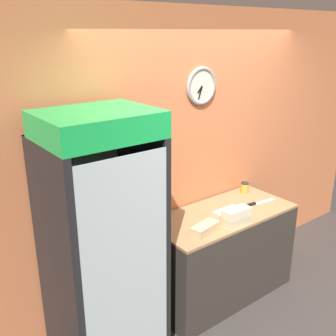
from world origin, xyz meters
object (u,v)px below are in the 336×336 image
at_px(condiment_jar, 245,188).
at_px(sandwich_stack_middle, 237,213).
at_px(beverage_cooler, 98,232).
at_px(sandwich_stack_bottom, 236,221).
at_px(sandwich_flat_right, 205,229).
at_px(sandwich_flat_left, 226,213).
at_px(chefs_knife, 257,203).

bearing_deg(condiment_jar, sandwich_stack_middle, -143.48).
distance_m(beverage_cooler, sandwich_stack_middle, 1.22).
relative_size(sandwich_stack_bottom, condiment_jar, 2.36).
bearing_deg(sandwich_flat_right, condiment_jar, 22.99).
relative_size(sandwich_stack_middle, sandwich_flat_left, 0.97).
relative_size(sandwich_stack_middle, chefs_knife, 0.72).
bearing_deg(beverage_cooler, chefs_knife, -3.14).
height_order(sandwich_stack_bottom, sandwich_flat_left, sandwich_stack_bottom).
bearing_deg(sandwich_stack_middle, sandwich_flat_right, 169.61).
bearing_deg(beverage_cooler, sandwich_stack_bottom, -13.01).
relative_size(sandwich_stack_bottom, sandwich_flat_right, 0.93).
xyz_separation_m(sandwich_stack_bottom, chefs_knife, (0.49, 0.18, -0.03)).
xyz_separation_m(sandwich_stack_bottom, sandwich_flat_left, (0.04, 0.17, -0.00)).
bearing_deg(sandwich_stack_bottom, chefs_knife, 20.46).
bearing_deg(beverage_cooler, sandwich_flat_right, -13.95).
bearing_deg(beverage_cooler, sandwich_stack_middle, -13.01).
distance_m(sandwich_stack_middle, chefs_knife, 0.53).
relative_size(sandwich_stack_bottom, sandwich_flat_left, 0.97).
relative_size(sandwich_flat_left, chefs_knife, 0.75).
height_order(sandwich_flat_left, sandwich_flat_right, sandwich_flat_right).
xyz_separation_m(chefs_knife, condiment_jar, (0.12, 0.27, 0.05)).
xyz_separation_m(sandwich_stack_bottom, condiment_jar, (0.61, 0.45, 0.02)).
bearing_deg(chefs_knife, sandwich_flat_left, -177.76).
relative_size(sandwich_flat_right, condiment_jar, 2.54).
height_order(chefs_knife, condiment_jar, condiment_jar).
xyz_separation_m(sandwich_stack_middle, condiment_jar, (0.61, 0.45, -0.06)).
bearing_deg(condiment_jar, sandwich_stack_bottom, -143.48).
relative_size(sandwich_stack_middle, sandwich_flat_right, 0.93).
xyz_separation_m(sandwich_flat_left, condiment_jar, (0.56, 0.29, 0.02)).
height_order(sandwich_stack_bottom, sandwich_flat_right, same).
distance_m(sandwich_stack_bottom, chefs_knife, 0.52).
bearing_deg(sandwich_flat_left, condiment_jar, 26.84).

